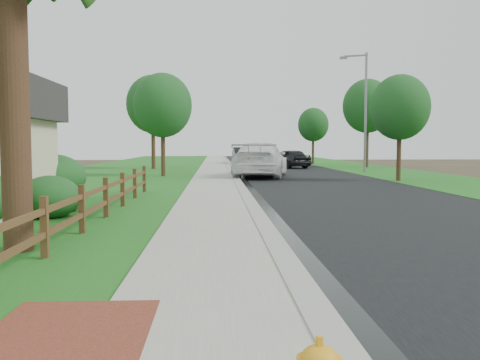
{
  "coord_description": "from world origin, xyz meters",
  "views": [
    {
      "loc": [
        -0.74,
        -5.77,
        1.96
      ],
      "look_at": [
        -0.18,
        5.7,
        1.15
      ],
      "focal_mm": 38.0,
      "sensor_mm": 36.0,
      "label": 1
    }
  ],
  "objects": [
    {
      "name": "dark_car_mid",
      "position": [
        5.41,
        36.11,
        0.8
      ],
      "size": [
        3.43,
        4.95,
        1.56
      ],
      "primitive_type": "imported",
      "rotation": [
        0.0,
        0.0,
        3.52
      ],
      "color": "black",
      "rests_on": "road"
    },
    {
      "name": "grass_strip",
      "position": [
        -2.8,
        35.0,
        0.03
      ],
      "size": [
        1.6,
        90.0,
        0.06
      ],
      "primitive_type": "cube",
      "color": "#1A5A19",
      "rests_on": "ground"
    },
    {
      "name": "lawn_near",
      "position": [
        -8.0,
        35.0,
        0.02
      ],
      "size": [
        9.0,
        90.0,
        0.04
      ],
      "primitive_type": "cube",
      "color": "#1A5A19",
      "rests_on": "ground"
    },
    {
      "name": "wet_gutter",
      "position": [
        0.75,
        35.0,
        0.02
      ],
      "size": [
        0.5,
        90.0,
        0.0
      ],
      "primitive_type": "cube",
      "color": "black",
      "rests_on": "road"
    },
    {
      "name": "tree_mid_right",
      "position": [
        12.05,
        36.53,
        5.18
      ],
      "size": [
        4.11,
        4.11,
        7.45
      ],
      "color": "#341F15",
      "rests_on": "ground"
    },
    {
      "name": "road",
      "position": [
        4.6,
        35.0,
        0.01
      ],
      "size": [
        8.0,
        90.0,
        0.02
      ],
      "primitive_type": "cube",
      "color": "black",
      "rests_on": "ground"
    },
    {
      "name": "sidewalk",
      "position": [
        -0.9,
        35.0,
        0.05
      ],
      "size": [
        2.2,
        90.0,
        0.1
      ],
      "primitive_type": "cube",
      "color": "gray",
      "rests_on": "ground"
    },
    {
      "name": "shrub_d",
      "position": [
        -6.5,
        12.28,
        0.82
      ],
      "size": [
        2.99,
        2.99,
        1.64
      ],
      "primitive_type": "ellipsoid",
      "rotation": [
        0.0,
        0.0,
        -0.29
      ],
      "color": "#18451B",
      "rests_on": "ground"
    },
    {
      "name": "dark_car_far",
      "position": [
        2.0,
        44.82,
        0.86
      ],
      "size": [
        2.0,
        5.16,
        1.68
      ],
      "primitive_type": "imported",
      "rotation": [
        0.0,
        0.0,
        0.04
      ],
      "color": "black",
      "rests_on": "road"
    },
    {
      "name": "tree_near_left",
      "position": [
        -3.9,
        25.32,
        4.32
      ],
      "size": [
        3.54,
        3.54,
        6.28
      ],
      "color": "#341F15",
      "rests_on": "ground"
    },
    {
      "name": "brick_patch",
      "position": [
        -2.2,
        -1.0,
        0.06
      ],
      "size": [
        1.6,
        2.4,
        0.11
      ],
      "primitive_type": "cube",
      "color": "brown",
      "rests_on": "ground"
    },
    {
      "name": "verge_far",
      "position": [
        11.5,
        35.0,
        0.02
      ],
      "size": [
        6.0,
        90.0,
        0.04
      ],
      "primitive_type": "cube",
      "color": "#1A5A19",
      "rests_on": "ground"
    },
    {
      "name": "streetlight",
      "position": [
        9.4,
        28.7,
        4.64
      ],
      "size": [
        1.8,
        0.88,
        8.2
      ],
      "color": "slate",
      "rests_on": "ground"
    },
    {
      "name": "ground",
      "position": [
        0.0,
        0.0,
        0.0
      ],
      "size": [
        120.0,
        120.0,
        0.0
      ],
      "primitive_type": "plane",
      "color": "#372A1E"
    },
    {
      "name": "tree_near_right",
      "position": [
        9.0,
        20.7,
        3.91
      ],
      "size": [
        3.14,
        3.14,
        5.64
      ],
      "color": "#341F15",
      "rests_on": "ground"
    },
    {
      "name": "tree_mid_left",
      "position": [
        -5.63,
        34.78,
        5.13
      ],
      "size": [
        4.15,
        4.15,
        7.43
      ],
      "color": "#341F15",
      "rests_on": "ground"
    },
    {
      "name": "curb",
      "position": [
        0.4,
        35.0,
        0.06
      ],
      "size": [
        0.4,
        90.0,
        0.12
      ],
      "primitive_type": "cube",
      "color": "gray",
      "rests_on": "ground"
    },
    {
      "name": "shrub_c",
      "position": [
        -5.1,
        7.77,
        0.57
      ],
      "size": [
        1.94,
        1.94,
        1.15
      ],
      "primitive_type": "ellipsoid",
      "rotation": [
        0.0,
        0.0,
        -0.26
      ],
      "color": "#18451B",
      "rests_on": "ground"
    },
    {
      "name": "white_suv",
      "position": [
        2.0,
        24.64,
        1.04
      ],
      "size": [
        4.19,
        7.47,
        2.05
      ],
      "primitive_type": "imported",
      "rotation": [
        0.0,
        0.0,
        2.94
      ],
      "color": "white",
      "rests_on": "road"
    },
    {
      "name": "ranch_fence",
      "position": [
        -3.6,
        6.4,
        0.62
      ],
      "size": [
        0.12,
        16.92,
        1.1
      ],
      "color": "#443016",
      "rests_on": "ground"
    },
    {
      "name": "boulder",
      "position": [
        -5.08,
        8.98,
        0.36
      ],
      "size": [
        1.22,
        1.01,
        0.72
      ],
      "primitive_type": "ellipsoid",
      "rotation": [
        0.0,
        0.0,
        0.2
      ],
      "color": "brown",
      "rests_on": "ground"
    },
    {
      "name": "tree_far_right",
      "position": [
        9.0,
        44.37,
        3.92
      ],
      "size": [
        3.04,
        3.04,
        5.6
      ],
      "color": "#341F15",
      "rests_on": "ground"
    }
  ]
}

